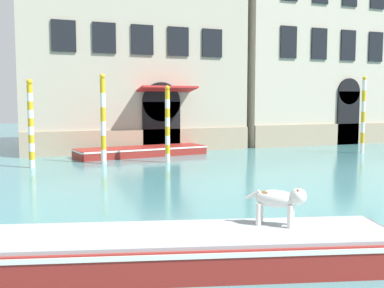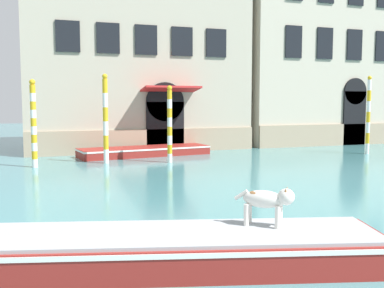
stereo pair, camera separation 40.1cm
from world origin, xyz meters
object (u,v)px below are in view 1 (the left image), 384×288
(boat_foreground, at_px, (140,250))
(dog_on_deck, at_px, (280,200))
(boat_moored_near_palazzo, at_px, (142,151))
(mooring_pole_2, at_px, (363,115))
(mooring_pole_3, at_px, (31,123))
(mooring_pole_1, at_px, (103,119))
(mooring_pole_0, at_px, (168,124))

(boat_foreground, distance_m, dog_on_deck, 2.52)
(dog_on_deck, relative_size, boat_moored_near_palazzo, 0.13)
(mooring_pole_2, height_order, mooring_pole_3, mooring_pole_2)
(mooring_pole_1, xyz_separation_m, mooring_pole_3, (-3.00, -0.26, -0.15))
(dog_on_deck, distance_m, mooring_pole_0, 12.64)
(mooring_pole_0, distance_m, mooring_pole_1, 2.84)
(mooring_pole_0, bearing_deg, boat_foreground, -109.60)
(mooring_pole_0, relative_size, mooring_pole_3, 0.94)
(mooring_pole_1, bearing_deg, dog_on_deck, -86.48)
(mooring_pole_0, xyz_separation_m, mooring_pole_2, (10.70, -0.20, 0.30))
(boat_moored_near_palazzo, xyz_separation_m, mooring_pole_0, (0.47, -2.89, 1.50))
(dog_on_deck, bearing_deg, mooring_pole_1, 133.06)
(mooring_pole_0, relative_size, mooring_pole_2, 0.85)
(boat_foreground, relative_size, dog_on_deck, 10.10)
(dog_on_deck, height_order, mooring_pole_2, mooring_pole_2)
(boat_moored_near_palazzo, xyz_separation_m, mooring_pole_3, (-5.26, -2.44, 1.61))
(mooring_pole_0, height_order, mooring_pole_3, mooring_pole_3)
(mooring_pole_0, xyz_separation_m, mooring_pole_1, (-2.74, 0.71, 0.25))
(mooring_pole_3, bearing_deg, mooring_pole_2, -2.28)
(boat_foreground, bearing_deg, mooring_pole_3, 111.95)
(mooring_pole_0, bearing_deg, boat_moored_near_palazzo, 99.21)
(boat_foreground, height_order, mooring_pole_2, mooring_pole_2)
(boat_moored_near_palazzo, xyz_separation_m, mooring_pole_1, (-2.27, -2.18, 1.75))
(boat_foreground, relative_size, mooring_pole_2, 2.15)
(mooring_pole_2, bearing_deg, mooring_pole_0, 178.91)
(mooring_pole_1, xyz_separation_m, mooring_pole_2, (13.43, -0.91, 0.05))
(mooring_pole_2, xyz_separation_m, mooring_pole_3, (-16.43, 0.66, -0.20))
(dog_on_deck, xyz_separation_m, mooring_pole_3, (-3.81, 12.93, 0.80))
(boat_foreground, height_order, boat_moored_near_palazzo, boat_foreground)
(boat_moored_near_palazzo, relative_size, mooring_pole_1, 1.73)
(dog_on_deck, bearing_deg, boat_foreground, -149.76)
(mooring_pole_0, height_order, mooring_pole_1, mooring_pole_1)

